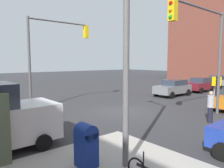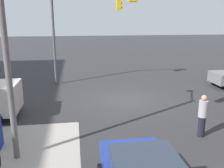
# 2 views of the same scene
# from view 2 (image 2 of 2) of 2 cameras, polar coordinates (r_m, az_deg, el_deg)

# --- Properties ---
(ground_plane) EXTENTS (120.00, 120.00, 0.00)m
(ground_plane) POSITION_cam_2_polar(r_m,az_deg,el_deg) (15.13, 3.57, -3.60)
(ground_plane) COLOR #333335
(traffic_signal_nw_corner) EXTENTS (5.72, 0.36, 6.50)m
(traffic_signal_nw_corner) POSITION_cam_2_polar(r_m,az_deg,el_deg) (10.95, 21.42, 13.24)
(traffic_signal_nw_corner) COLOR #59595B
(traffic_signal_nw_corner) RESTS_ON ground
(traffic_signal_se_corner) EXTENTS (5.07, 0.36, 6.50)m
(traffic_signal_se_corner) POSITION_cam_2_polar(r_m,az_deg,el_deg) (18.55, -7.29, 14.15)
(traffic_signal_se_corner) COLOR #59595B
(traffic_signal_se_corner) RESTS_ON ground
(street_lamp_corner) EXTENTS (1.39, 2.46, 8.00)m
(street_lamp_corner) POSITION_cam_2_polar(r_m,az_deg,el_deg) (8.81, -22.19, 13.43)
(street_lamp_corner) COLOR slate
(street_lamp_corner) RESTS_ON ground
(pedestrian_crossing) EXTENTS (0.36, 0.36, 1.79)m
(pedestrian_crossing) POSITION_cam_2_polar(r_m,az_deg,el_deg) (10.87, 19.99, -6.71)
(pedestrian_crossing) COLOR #B2B2B7
(pedestrian_crossing) RESTS_ON ground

